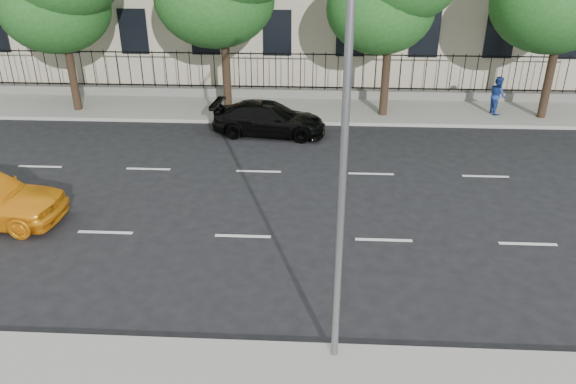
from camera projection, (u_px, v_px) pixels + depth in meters
name	position (u px, v px, depth m)	size (l,w,h in m)	color
ground	(230.00, 289.00, 13.79)	(120.00, 120.00, 0.00)	black
far_sidewalk	(273.00, 109.00, 26.27)	(60.00, 4.00, 0.15)	gray
lane_markings	(252.00, 200.00, 18.03)	(49.60, 4.62, 0.01)	silver
iron_fence	(276.00, 87.00, 27.54)	(30.00, 0.50, 2.20)	slate
street_light	(344.00, 113.00, 9.79)	(0.25, 3.32, 8.05)	slate
black_sedan	(269.00, 119.00, 23.14)	(1.90, 4.67, 1.35)	black
pedestrian_far	(497.00, 95.00, 25.03)	(0.82, 0.64, 1.69)	navy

